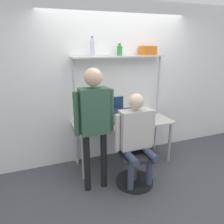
% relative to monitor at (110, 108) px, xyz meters
% --- Properties ---
extents(ground_plane, '(12.00, 12.00, 0.00)m').
position_rel_monitor_xyz_m(ground_plane, '(0.18, -0.51, -0.98)').
color(ground_plane, '#4C4C51').
extents(wall_back, '(8.00, 0.06, 2.70)m').
position_rel_monitor_xyz_m(wall_back, '(0.18, 0.20, 0.37)').
color(wall_back, white).
rests_on(wall_back, ground_plane).
extents(desk, '(1.67, 0.66, 0.75)m').
position_rel_monitor_xyz_m(desk, '(0.18, -0.16, -0.31)').
color(desk, beige).
rests_on(desk, ground_plane).
extents(shelf_unit, '(1.59, 0.23, 1.83)m').
position_rel_monitor_xyz_m(shelf_unit, '(0.18, 0.05, 0.54)').
color(shelf_unit, silver).
rests_on(shelf_unit, ground_plane).
extents(monitor, '(0.49, 0.20, 0.42)m').
position_rel_monitor_xyz_m(monitor, '(0.00, 0.00, 0.00)').
color(monitor, '#B7B7BC').
rests_on(monitor, desk).
extents(laptop, '(0.32, 0.26, 0.25)m').
position_rel_monitor_xyz_m(laptop, '(0.16, -0.26, -0.15)').
color(laptop, '#333338').
rests_on(laptop, desk).
extents(cell_phone, '(0.07, 0.15, 0.01)m').
position_rel_monitor_xyz_m(cell_phone, '(0.46, -0.31, -0.22)').
color(cell_phone, black).
rests_on(cell_phone, desk).
extents(office_chair, '(0.56, 0.56, 0.95)m').
position_rel_monitor_xyz_m(office_chair, '(0.10, -0.76, -0.68)').
color(office_chair, black).
rests_on(office_chair, ground_plane).
extents(person_seated, '(0.63, 0.47, 1.38)m').
position_rel_monitor_xyz_m(person_seated, '(0.09, -0.81, -0.15)').
color(person_seated, '#38425B').
rests_on(person_seated, ground_plane).
extents(person_standing, '(0.55, 0.24, 1.74)m').
position_rel_monitor_xyz_m(person_standing, '(-0.48, -0.70, 0.14)').
color(person_standing, black).
rests_on(person_standing, ground_plane).
extents(bottle_clear, '(0.07, 0.07, 0.29)m').
position_rel_monitor_xyz_m(bottle_clear, '(-0.27, 0.05, 0.98)').
color(bottle_clear, silver).
rests_on(bottle_clear, shelf_unit).
extents(bottle_green, '(0.09, 0.09, 0.19)m').
position_rel_monitor_xyz_m(bottle_green, '(0.18, 0.05, 0.93)').
color(bottle_green, '#2D8C3F').
rests_on(bottle_green, shelf_unit).
extents(storage_box, '(0.26, 0.19, 0.15)m').
position_rel_monitor_xyz_m(storage_box, '(0.70, 0.05, 0.93)').
color(storage_box, '#D1661E').
rests_on(storage_box, shelf_unit).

